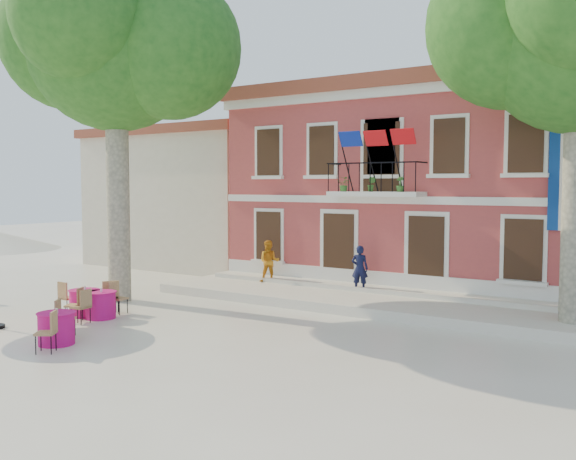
# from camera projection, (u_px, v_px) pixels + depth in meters

# --- Properties ---
(ground) EXTENTS (90.00, 90.00, 0.00)m
(ground) POSITION_uv_depth(u_px,v_px,m) (219.00, 323.00, 17.66)
(ground) COLOR beige
(ground) RESTS_ON ground
(main_building) EXTENTS (13.50, 9.59, 7.50)m
(main_building) POSITION_uv_depth(u_px,v_px,m) (427.00, 185.00, 24.55)
(main_building) COLOR #A43B3C
(main_building) RESTS_ON ground
(neighbor_west) EXTENTS (9.40, 9.40, 6.40)m
(neighbor_west) POSITION_uv_depth(u_px,v_px,m) (215.00, 197.00, 31.83)
(neighbor_west) COLOR beige
(neighbor_west) RESTS_ON ground
(terrace) EXTENTS (14.00, 3.40, 0.30)m
(terrace) POSITION_uv_depth(u_px,v_px,m) (358.00, 301.00, 20.18)
(terrace) COLOR silver
(terrace) RESTS_ON ground
(plane_tree_west) EXTENTS (5.72, 5.72, 11.24)m
(plane_tree_west) POSITION_uv_depth(u_px,v_px,m) (115.00, 44.00, 20.46)
(plane_tree_west) COLOR #A59E84
(plane_tree_west) RESTS_ON ground
(pedestrian_navy) EXTENTS (0.63, 0.49, 1.51)m
(pedestrian_navy) POSITION_uv_depth(u_px,v_px,m) (360.00, 268.00, 21.03)
(pedestrian_navy) COLOR black
(pedestrian_navy) RESTS_ON terrace
(pedestrian_orange) EXTENTS (0.92, 0.86, 1.51)m
(pedestrian_orange) POSITION_uv_depth(u_px,v_px,m) (269.00, 261.00, 22.94)
(pedestrian_orange) COLOR orange
(pedestrian_orange) RESTS_ON terrace
(cafe_table_0) EXTENTS (0.90, 1.96, 0.95)m
(cafe_table_0) POSITION_uv_depth(u_px,v_px,m) (101.00, 304.00, 18.21)
(cafe_table_0) COLOR #C51278
(cafe_table_0) RESTS_ON ground
(cafe_table_1) EXTENTS (1.47, 1.80, 0.95)m
(cafe_table_1) POSITION_uv_depth(u_px,v_px,m) (56.00, 327.00, 15.22)
(cafe_table_1) COLOR #C51278
(cafe_table_1) RESTS_ON ground
(cafe_table_3) EXTENTS (1.63, 1.87, 0.95)m
(cafe_table_3) POSITION_uv_depth(u_px,v_px,m) (85.00, 301.00, 18.53)
(cafe_table_3) COLOR #C51278
(cafe_table_3) RESTS_ON ground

